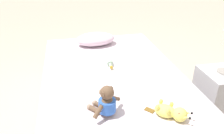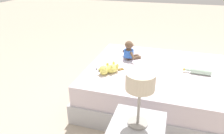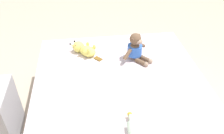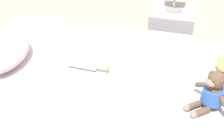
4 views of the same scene
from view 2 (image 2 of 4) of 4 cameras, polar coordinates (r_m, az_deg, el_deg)
The scene contains 6 objects.
ground_plane at distance 2.59m, azimuth 17.00°, elevation -9.73°, with size 16.00×16.00×0.00m, color #B7A893.
bed at distance 2.48m, azimuth 17.62°, elevation -5.70°, with size 1.34×2.09×0.43m.
plush_monkey at distance 2.54m, azimuth 4.79°, elevation 4.17°, with size 0.26×0.25×0.24m.
plush_yellow_creature at distance 2.20m, azimuth -0.96°, elevation -0.54°, with size 0.28×0.26×0.10m.
glass_bottle at distance 2.37m, azimuth 22.99°, elevation -1.15°, with size 0.07×0.28×0.06m.
bedside_lamp at distance 1.33m, azimuth 7.74°, elevation -4.86°, with size 0.19×0.19×0.40m.
Camera 2 is at (2.14, -0.13, 1.44)m, focal length 33.37 mm.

